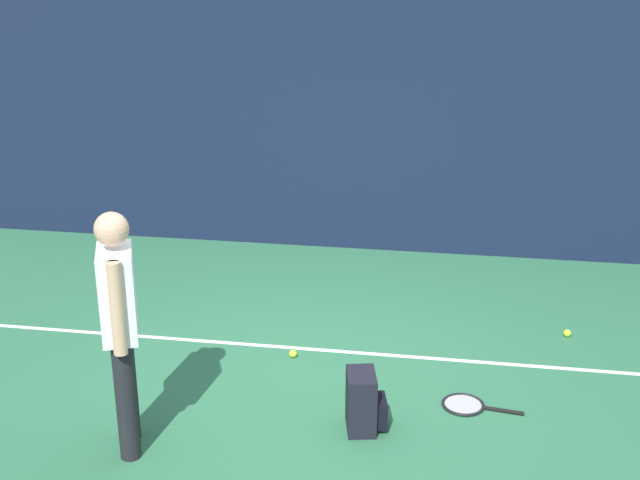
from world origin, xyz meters
TOP-DOWN VIEW (x-y plane):
  - ground_plane at (0.00, 0.00)m, footprint 12.00×12.00m
  - back_fence at (0.00, 3.00)m, footprint 10.00×0.10m
  - court_line at (0.00, 0.39)m, footprint 9.00×0.05m
  - tennis_player at (-1.06, -1.24)m, footprint 0.35×0.50m
  - tennis_racket at (1.24, -0.34)m, footprint 0.63×0.36m
  - backpack at (0.50, -0.76)m, footprint 0.33×0.33m
  - tennis_ball_near_player at (-0.20, 0.22)m, footprint 0.07×0.07m
  - tennis_ball_by_fence at (2.13, 1.00)m, footprint 0.07×0.07m

SIDE VIEW (x-z plane):
  - ground_plane at x=0.00m, z-range 0.00..0.00m
  - court_line at x=0.00m, z-range 0.00..0.00m
  - tennis_racket at x=1.24m, z-range 0.00..0.03m
  - tennis_ball_near_player at x=-0.20m, z-range 0.00..0.07m
  - tennis_ball_by_fence at x=2.13m, z-range 0.00..0.07m
  - backpack at x=0.50m, z-range -0.01..0.43m
  - tennis_player at x=-1.06m, z-range 0.12..1.82m
  - back_fence at x=0.00m, z-range 0.00..2.93m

